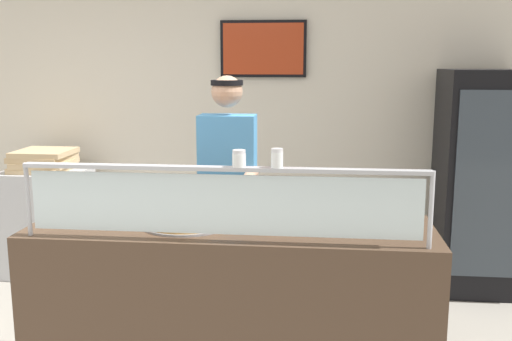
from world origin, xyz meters
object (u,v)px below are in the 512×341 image
(pizza_server, at_px, (184,218))
(pizza_tray, at_px, (186,221))
(parmesan_shaker, at_px, (239,160))
(worker_figure, at_px, (228,187))
(pizza_box_stack, at_px, (44,160))
(drink_fridge, at_px, (479,182))
(pepper_flake_shaker, at_px, (277,159))

(pizza_server, bearing_deg, pizza_tray, 61.93)
(parmesan_shaker, bearing_deg, worker_figure, 101.96)
(worker_figure, distance_m, pizza_box_stack, 1.97)
(drink_fridge, bearing_deg, pizza_tray, -140.39)
(pepper_flake_shaker, height_order, drink_fridge, drink_fridge)
(pepper_flake_shaker, height_order, pizza_box_stack, pepper_flake_shaker)
(pizza_server, height_order, parmesan_shaker, parmesan_shaker)
(pizza_server, height_order, worker_figure, worker_figure)
(pizza_server, distance_m, drink_fridge, 2.65)
(pizza_tray, relative_size, pizza_server, 1.82)
(worker_figure, height_order, pizza_box_stack, worker_figure)
(pizza_tray, height_order, drink_fridge, drink_fridge)
(parmesan_shaker, relative_size, drink_fridge, 0.05)
(pizza_tray, height_order, worker_figure, worker_figure)
(pizza_tray, relative_size, drink_fridge, 0.28)
(worker_figure, xyz_separation_m, pizza_box_stack, (-1.75, 0.90, 0.00))
(parmesan_shaker, xyz_separation_m, pizza_box_stack, (-1.97, 1.93, -0.36))
(pizza_box_stack, bearing_deg, pizza_tray, -45.03)
(pizza_tray, bearing_deg, pizza_box_stack, 134.97)
(parmesan_shaker, height_order, pizza_box_stack, parmesan_shaker)
(parmesan_shaker, xyz_separation_m, worker_figure, (-0.22, 1.03, -0.37))
(pizza_tray, xyz_separation_m, pizza_server, (-0.01, -0.02, 0.02))
(pizza_tray, relative_size, pepper_flake_shaker, 5.31)
(parmesan_shaker, height_order, pepper_flake_shaker, pepper_flake_shaker)
(parmesan_shaker, distance_m, drink_fridge, 2.64)
(parmesan_shaker, distance_m, pepper_flake_shaker, 0.19)
(pepper_flake_shaker, bearing_deg, drink_fridge, 52.84)
(worker_figure, bearing_deg, parmesan_shaker, -78.04)
(pepper_flake_shaker, bearing_deg, worker_figure, 111.52)
(parmesan_shaker, relative_size, worker_figure, 0.05)
(drink_fridge, height_order, pizza_box_stack, drink_fridge)
(pepper_flake_shaker, relative_size, drink_fridge, 0.05)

